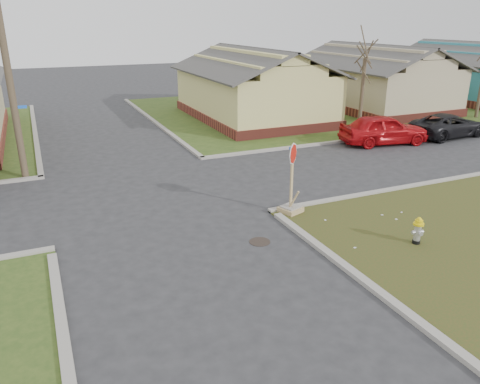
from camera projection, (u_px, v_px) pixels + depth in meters
name	position (u px, v px, depth m)	size (l,w,h in m)	color
ground	(185.00, 248.00, 13.72)	(120.00, 120.00, 0.00)	#29292B
verge_far_right	(379.00, 103.00, 37.50)	(37.00, 19.00, 0.05)	#2E4619
curbs	(146.00, 194.00, 18.01)	(80.00, 40.00, 0.12)	gray
manhole	(260.00, 242.00, 14.13)	(0.64, 0.64, 0.01)	black
side_house_yellow	(253.00, 86.00, 30.90)	(7.60, 11.60, 4.70)	maroon
side_house_tan	(374.00, 78.00, 34.70)	(7.60, 11.60, 4.70)	maroon
side_house_teal	(472.00, 72.00, 38.50)	(7.60, 11.60, 4.70)	maroon
utility_pole	(7.00, 65.00, 18.14)	(1.80, 0.28, 9.00)	#483929
tree_mid_right	(362.00, 96.00, 27.03)	(0.22, 0.22, 4.20)	#483929
fire_hydrant	(418.00, 229.00, 13.78)	(0.31, 0.31, 0.84)	black
stop_sign	(291.00, 197.00, 16.03)	(0.70, 0.68, 2.46)	tan
red_sedan	(384.00, 129.00, 24.95)	(1.89, 4.69, 1.60)	#B10C11
dark_pickup	(449.00, 125.00, 26.60)	(2.16, 4.68, 1.30)	black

